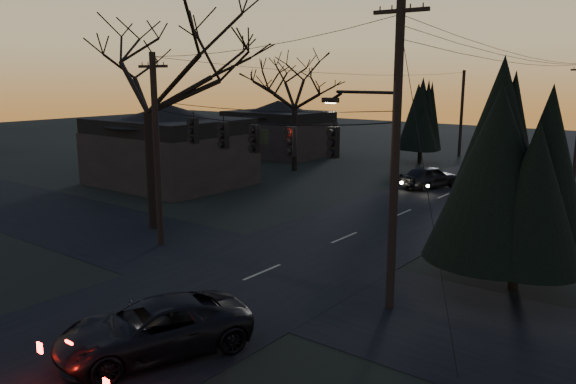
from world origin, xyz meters
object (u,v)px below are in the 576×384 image
Objects in this scene: utility_pole_far_l at (459,156)px; suv_near at (154,329)px; evergreen_right at (523,165)px; sedan_oncoming_a at (429,177)px; bare_tree_left at (145,64)px; utility_pole_left at (161,245)px; utility_pole_right at (389,308)px; utility_pole_far_r at (573,182)px.

utility_pole_far_l is 1.52× the size of suv_near.
sedan_oncoming_a is (-10.05, 15.43, -3.74)m from evergreen_right.
utility_pole_left is at bearing -32.67° from bare_tree_left.
bare_tree_left is at bearing 88.85° from sedan_oncoming_a.
utility_pole_right is 7.71m from suv_near.
suv_near is (-3.64, -34.76, 0.73)m from utility_pole_far_r.
sedan_oncoming_a is (-3.70, 26.45, 0.03)m from suv_near.
bare_tree_left is 20.59m from sedan_oncoming_a.
utility_pole_left is 10.39m from suv_near.
utility_pole_right reaches higher than utility_pole_far_r.
suv_near is (7.86, -42.76, 0.73)m from utility_pole_far_l.
sedan_oncoming_a is (6.70, 18.07, -7.27)m from bare_tree_left.
utility_pole_left is 1.06× the size of utility_pole_far_l.
utility_pole_far_r is 14.01m from utility_pole_far_l.
bare_tree_left is (-2.54, 1.63, 8.04)m from utility_pole_left.
evergreen_right reaches higher than utility_pole_left.
utility_pole_far_r is at bearing 67.67° from utility_pole_left.
utility_pole_far_r is 1.62× the size of suv_near.
utility_pole_left reaches higher than suv_near.
utility_pole_far_l reaches higher than suv_near.
sedan_oncoming_a is (-7.34, 19.69, 0.76)m from utility_pole_right.
utility_pole_right is 0.87× the size of bare_tree_left.
bare_tree_left is (-2.54, -34.37, 8.04)m from utility_pole_far_l.
utility_pole_right is at bearing 129.63° from sedan_oncoming_a.
utility_pole_far_r is (11.50, 28.00, 0.00)m from utility_pole_left.
utility_pole_far_l is at bearing 114.12° from evergreen_right.
suv_near is at bearing -119.99° from evergreen_right.
utility_pole_right is 6.77m from evergreen_right.
utility_pole_left is 36.00m from utility_pole_far_l.
evergreen_right is at bearing -83.48° from utility_pole_far_r.
utility_pole_right is 28.00m from utility_pole_far_r.
sedan_oncoming_a is at bearing 121.44° from suv_near.
utility_pole_far_r is 34.95m from suv_near.
utility_pole_right is 1.25× the size of utility_pole_far_l.
utility_pole_right is at bearing 0.00° from utility_pole_left.
suv_near is at bearing -38.89° from bare_tree_left.
utility_pole_right reaches higher than suv_near.
utility_pole_left is 20.14m from sedan_oncoming_a.
utility_pole_far_r is at bearing 96.52° from evergreen_right.
evergreen_right is (16.75, 2.64, -3.53)m from bare_tree_left.
utility_pole_right is at bearing -122.48° from evergreen_right.
evergreen_right is at bearing -65.88° from utility_pole_far_l.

